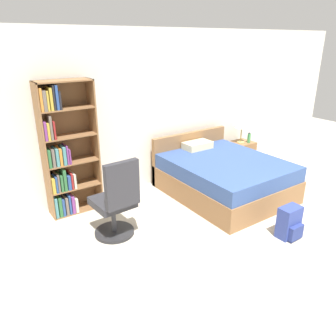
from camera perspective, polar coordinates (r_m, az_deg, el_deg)
name	(u,v)px	position (r m, az deg, el deg)	size (l,w,h in m)	color
ground_plane	(325,275)	(4.17, 25.64, -16.39)	(14.00, 14.00, 0.00)	#BCB29E
wall_back	(162,109)	(5.70, -1.04, 10.18)	(9.00, 0.06, 2.60)	silver
bookshelf	(64,154)	(4.84, -17.68, 2.33)	(0.76, 0.31, 1.92)	brown
bed	(222,176)	(5.49, 9.38, -1.32)	(1.60, 1.93, 0.86)	brown
office_chair	(116,203)	(4.19, -8.99, -5.99)	(0.52, 0.59, 1.10)	#232326
nightstand	(240,154)	(6.81, 12.51, 2.40)	(0.49, 0.42, 0.50)	brown
table_lamp	(242,124)	(6.60, 12.77, 7.53)	(0.27, 0.27, 0.49)	tan
water_bottle	(249,138)	(6.71, 13.92, 5.10)	(0.07, 0.07, 0.20)	#3F8C4C
backpack_blue	(290,223)	(4.57, 20.42, -8.97)	(0.30, 0.25, 0.43)	navy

